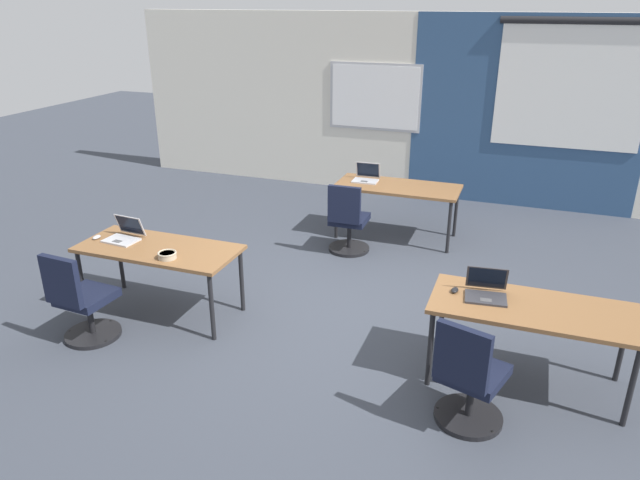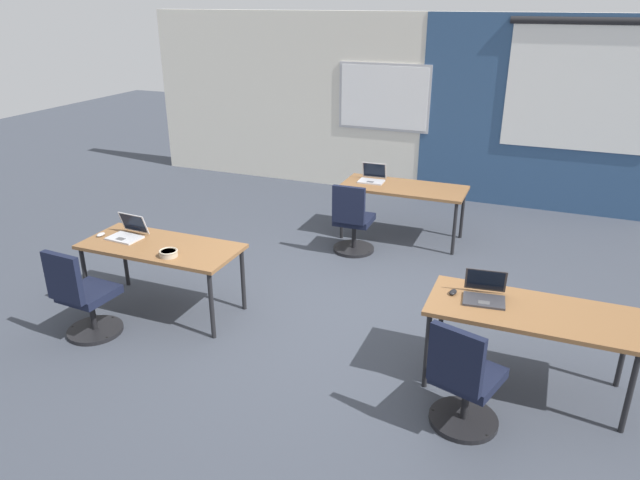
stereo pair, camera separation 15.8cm
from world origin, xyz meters
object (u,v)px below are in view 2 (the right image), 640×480
at_px(desk_near_right, 531,317).
at_px(laptop_near_right_inner, 485,293).
at_px(chair_near_right_inner, 463,385).
at_px(chair_far_left, 352,224).
at_px(desk_near_left, 161,250).
at_px(desk_far_center, 403,191).
at_px(laptop_near_left_end, 128,233).
at_px(snack_bowl, 168,253).
at_px(chair_near_left_end, 84,301).
at_px(mouse_near_right_inner, 453,292).
at_px(laptop_far_left, 372,177).
at_px(mouse_near_left_end, 101,235).

bearing_deg(desk_near_right, laptop_near_right_inner, 172.53).
bearing_deg(chair_near_right_inner, chair_far_left, -39.58).
xyz_separation_m(desk_near_left, chair_near_right_inner, (3.11, -0.69, -0.28)).
bearing_deg(chair_near_right_inner, desk_near_right, -101.83).
xyz_separation_m(desk_far_center, laptop_near_left_end, (-2.18, -2.75, 0.11)).
bearing_deg(snack_bowl, chair_near_left_end, -140.35).
bearing_deg(desk_near_right, mouse_near_right_inner, 176.48).
distance_m(desk_far_center, chair_far_left, 0.88).
relative_size(desk_near_left, chair_near_left_end, 1.74).
relative_size(laptop_near_left_end, chair_near_left_end, 0.38).
bearing_deg(laptop_near_left_end, desk_near_right, 4.07).
relative_size(laptop_far_left, chair_far_left, 0.37).
bearing_deg(desk_far_center, chair_near_left_end, -121.21).
bearing_deg(laptop_near_right_inner, desk_far_center, 110.12).
bearing_deg(snack_bowl, laptop_far_left, 70.99).
relative_size(laptop_far_left, chair_near_right_inner, 0.37).
height_order(chair_far_left, mouse_near_right_inner, chair_far_left).
bearing_deg(mouse_near_left_end, laptop_near_right_inner, 1.26).
bearing_deg(desk_near_right, chair_near_right_inner, -119.21).
height_order(desk_near_right, mouse_near_right_inner, mouse_near_right_inner).
relative_size(desk_near_right, laptop_near_left_end, 4.52).
height_order(desk_near_left, chair_near_right_inner, chair_near_right_inner).
xyz_separation_m(desk_near_right, laptop_near_right_inner, (-0.37, 0.05, 0.11)).
bearing_deg(mouse_near_right_inner, desk_far_center, 112.19).
relative_size(laptop_near_right_inner, snack_bowl, 2.04).
xyz_separation_m(chair_far_left, mouse_near_right_inner, (1.58, -2.05, 0.36)).
relative_size(mouse_near_left_end, mouse_near_right_inner, 0.98).
relative_size(desk_near_left, snack_bowl, 9.01).
xyz_separation_m(laptop_near_left_end, snack_bowl, (0.67, -0.25, -0.01)).
bearing_deg(laptop_near_left_end, laptop_near_right_inner, 4.79).
xyz_separation_m(desk_near_right, chair_far_left, (-2.20, 2.09, -0.28)).
distance_m(desk_near_right, laptop_near_left_end, 3.93).
bearing_deg(desk_near_right, chair_near_left_end, -169.57).
xyz_separation_m(chair_far_left, snack_bowl, (-1.06, -2.29, 0.38)).
distance_m(mouse_near_left_end, mouse_near_right_inner, 3.59).
bearing_deg(desk_far_center, laptop_far_left, 170.52).
xyz_separation_m(desk_near_right, laptop_far_left, (-2.20, 2.88, 0.11)).
relative_size(chair_near_left_end, laptop_far_left, 2.71).
bearing_deg(desk_near_right, snack_bowl, -176.48).
bearing_deg(desk_far_center, chair_near_right_inner, -68.71).
distance_m(mouse_near_left_end, chair_near_left_end, 0.84).
relative_size(desk_near_right, laptop_far_left, 4.71).
bearing_deg(snack_bowl, chair_far_left, 65.23).
bearing_deg(laptop_near_right_inner, desk_near_left, 174.46).
relative_size(desk_far_center, chair_near_right_inner, 1.74).
relative_size(mouse_near_left_end, chair_near_left_end, 0.11).
height_order(laptop_far_left, mouse_near_right_inner, laptop_far_left).
bearing_deg(chair_far_left, desk_near_right, 134.97).
bearing_deg(mouse_near_left_end, mouse_near_right_inner, 1.17).
height_order(desk_near_right, snack_bowl, snack_bowl).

